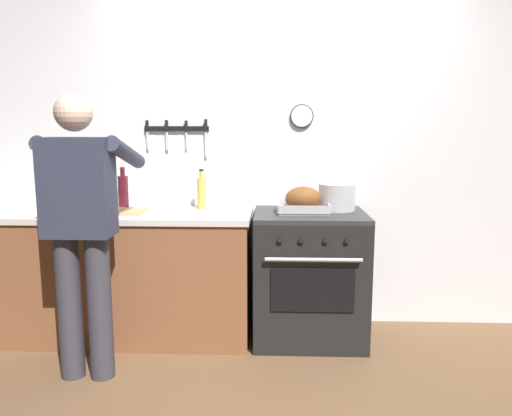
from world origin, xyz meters
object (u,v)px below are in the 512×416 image
at_px(stove, 309,276).
at_px(cutting_board, 117,211).
at_px(person_cook, 81,219).
at_px(bottle_wine_red, 123,191).
at_px(roasting_pan, 303,201).
at_px(bottle_cooking_oil, 202,193).
at_px(bottle_dish_soap, 74,192).
at_px(stock_pot, 337,197).
at_px(bottle_hot_sauce, 115,201).
at_px(bottle_soy_sauce, 83,197).

height_order(stove, cutting_board, cutting_board).
distance_m(person_cook, bottle_wine_red, 0.78).
bearing_deg(roasting_pan, bottle_cooking_oil, 170.73).
distance_m(bottle_dish_soap, bottle_cooking_oil, 0.96).
bearing_deg(roasting_pan, bottle_wine_red, 171.69).
bearing_deg(stock_pot, bottle_dish_soap, 177.44).
bearing_deg(bottle_hot_sauce, bottle_dish_soap, 155.62).
relative_size(stove, bottle_hot_sauce, 5.55).
xyz_separation_m(stock_pot, bottle_hot_sauce, (-1.56, -0.07, -0.03)).
bearing_deg(roasting_pan, bottle_dish_soap, 173.01).
xyz_separation_m(bottle_wine_red, bottle_dish_soap, (-0.37, 0.01, -0.02)).
distance_m(bottle_cooking_oil, bottle_hot_sauce, 0.61).
relative_size(stove, bottle_cooking_oil, 3.12).
distance_m(stock_pot, cutting_board, 1.53).
bearing_deg(bottle_cooking_oil, bottle_soy_sauce, -177.20).
xyz_separation_m(bottle_wine_red, bottle_hot_sauce, (-0.02, -0.15, -0.06)).
bearing_deg(stock_pot, person_cook, -155.38).
distance_m(cutting_board, bottle_dish_soap, 0.49).
bearing_deg(stove, bottle_soy_sauce, 177.33).
bearing_deg(roasting_pan, bottle_soy_sauce, 177.22).
height_order(stock_pot, bottle_wine_red, bottle_wine_red).
xyz_separation_m(stock_pot, bottle_dish_soap, (-1.91, 0.09, 0.01)).
bearing_deg(cutting_board, bottle_soy_sauce, 154.71).
relative_size(stock_pot, bottle_cooking_oil, 0.89).
bearing_deg(bottle_dish_soap, cutting_board, -33.35).
height_order(person_cook, bottle_dish_soap, person_cook).
height_order(person_cook, bottle_soy_sauce, person_cook).
bearing_deg(cutting_board, bottle_wine_red, 96.95).
bearing_deg(cutting_board, stock_pot, 6.67).
bearing_deg(stock_pot, bottle_hot_sauce, -177.28).
bearing_deg(bottle_dish_soap, person_cook, -65.49).
height_order(bottle_wine_red, bottle_dish_soap, bottle_wine_red).
bearing_deg(bottle_soy_sauce, bottle_wine_red, 24.48).
height_order(cutting_board, bottle_cooking_oil, bottle_cooking_oil).
bearing_deg(bottle_soy_sauce, stove, -2.67).
relative_size(person_cook, bottle_cooking_oil, 5.76).
bearing_deg(bottle_dish_soap, stock_pot, -2.56).
height_order(roasting_pan, cutting_board, roasting_pan).
xyz_separation_m(stove, bottle_soy_sauce, (-1.60, 0.07, 0.54)).
xyz_separation_m(person_cook, stock_pot, (1.55, 0.71, 0.04)).
height_order(person_cook, cutting_board, person_cook).
bearing_deg(bottle_hot_sauce, bottle_cooking_oil, 6.75).
relative_size(stove, stock_pot, 3.50).
bearing_deg(bottle_dish_soap, bottle_cooking_oil, -5.28).
bearing_deg(bottle_wine_red, stove, -7.98).
xyz_separation_m(roasting_pan, bottle_hot_sauce, (-1.32, 0.04, -0.01)).
height_order(bottle_soy_sauce, bottle_dish_soap, bottle_dish_soap).
height_order(bottle_cooking_oil, bottle_hot_sauce, bottle_cooking_oil).
relative_size(stock_pot, bottle_hot_sauce, 1.59).
height_order(bottle_soy_sauce, bottle_cooking_oil, bottle_cooking_oil).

